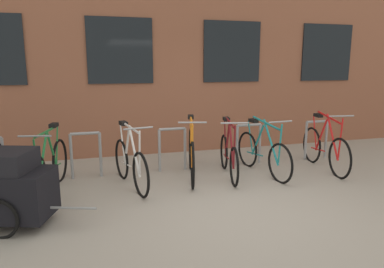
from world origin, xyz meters
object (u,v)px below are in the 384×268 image
Objects in this scene: bicycle_orange at (191,154)px; bicycle_teal at (263,153)px; bicycle_maroon at (229,155)px; bicycle_white at (130,163)px; bicycle_red at (325,148)px; bicycle_green at (49,167)px; bike_trailer at (10,187)px.

bicycle_orange reaches higher than bicycle_teal.
bicycle_white is (-1.69, -0.07, 0.01)m from bicycle_maroon.
bicycle_red is (1.22, -0.07, 0.02)m from bicycle_teal.
bicycle_maroon reaches higher than bicycle_green.
bicycle_red is 1.17× the size of bike_trailer.
bicycle_teal is at bearing 176.52° from bicycle_red.
bicycle_green is at bearing 179.17° from bicycle_maroon.
bicycle_orange is 2.86m from bike_trailer.
bicycle_teal is 1.16× the size of bike_trailer.
bicycle_green is 1.17× the size of bike_trailer.
bicycle_maroon is 0.93× the size of bicycle_green.
bicycle_maroon is 0.98× the size of bicycle_white.
bicycle_maroon is 0.65m from bicycle_orange.
bicycle_teal is (3.52, -0.07, -0.02)m from bicycle_green.
bicycle_maroon is at bearing -0.83° from bicycle_green.
bike_trailer is at bearing -105.93° from bicycle_green.
bicycle_orange is 1.03× the size of bicycle_teal.
bicycle_white is at bearing -169.48° from bicycle_orange.
bicycle_orange is (-0.63, 0.13, 0.04)m from bicycle_maroon.
bicycle_green is 4.74m from bicycle_red.
bike_trailer is at bearing -154.68° from bicycle_orange.
bicycle_maroon is 0.94× the size of bicycle_teal.
bicycle_green is 1.21m from bicycle_white.
bicycle_green is (-2.89, 0.04, 0.02)m from bicycle_maroon.
bicycle_orange is 1.07× the size of bicycle_white.
bicycle_green is 1.01× the size of bicycle_teal.
bicycle_white is (-2.32, -0.04, 0.01)m from bicycle_teal.
bicycle_red is at bearing -0.57° from bicycle_white.
bicycle_red reaches higher than bicycle_white.
bicycle_green is 1.05× the size of bicycle_white.
bicycle_green reaches higher than bike_trailer.
bicycle_teal is (0.63, -0.03, 0.00)m from bicycle_maroon.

